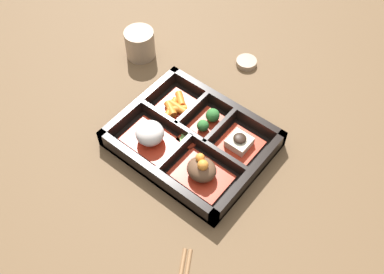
{
  "coord_description": "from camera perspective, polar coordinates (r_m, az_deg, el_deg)",
  "views": [
    {
      "loc": [
        -0.31,
        0.39,
        0.7
      ],
      "look_at": [
        0.0,
        0.0,
        0.03
      ],
      "focal_mm": 42.0,
      "sensor_mm": 36.0,
      "label": 1
    }
  ],
  "objects": [
    {
      "name": "bowl_carrots",
      "position": [
        0.9,
        -2.1,
        3.91
      ],
      "size": [
        0.07,
        0.08,
        0.02
      ],
      "color": "#B22D19",
      "rests_on": "bento_base"
    },
    {
      "name": "bowl_rice",
      "position": [
        0.84,
        -5.35,
        0.25
      ],
      "size": [
        0.1,
        0.07,
        0.05
      ],
      "color": "#B22D19",
      "rests_on": "bento_base"
    },
    {
      "name": "tea_cup",
      "position": [
        1.01,
        -6.64,
        11.75
      ],
      "size": [
        0.06,
        0.06,
        0.06
      ],
      "color": "gray",
      "rests_on": "ground_plane"
    },
    {
      "name": "bowl_greens",
      "position": [
        0.87,
        2.0,
        2.21
      ],
      "size": [
        0.05,
        0.08,
        0.03
      ],
      "color": "#B22D19",
      "rests_on": "bento_base"
    },
    {
      "name": "bowl_pickles",
      "position": [
        0.85,
        -0.62,
        -0.25
      ],
      "size": [
        0.04,
        0.04,
        0.01
      ],
      "color": "#B22D19",
      "rests_on": "bento_base"
    },
    {
      "name": "bowl_stew",
      "position": [
        0.8,
        1.22,
        -4.28
      ],
      "size": [
        0.1,
        0.07,
        0.05
      ],
      "color": "#B22D19",
      "rests_on": "bento_base"
    },
    {
      "name": "bento_rim",
      "position": [
        0.85,
        0.05,
        -0.14
      ],
      "size": [
        0.28,
        0.22,
        0.04
      ],
      "color": "black",
      "rests_on": "ground_plane"
    },
    {
      "name": "sauce_dish",
      "position": [
        1.01,
        6.92,
        9.41
      ],
      "size": [
        0.05,
        0.05,
        0.01
      ],
      "color": "gray",
      "rests_on": "ground_plane"
    },
    {
      "name": "bento_base",
      "position": [
        0.86,
        -0.0,
        -0.79
      ],
      "size": [
        0.28,
        0.22,
        0.01
      ],
      "color": "black",
      "rests_on": "ground_plane"
    },
    {
      "name": "ground_plane",
      "position": [
        0.86,
        -0.0,
        -0.98
      ],
      "size": [
        3.0,
        3.0,
        0.0
      ],
      "primitive_type": "plane",
      "color": "brown"
    },
    {
      "name": "bowl_tofu",
      "position": [
        0.85,
        6.0,
        -0.82
      ],
      "size": [
        0.07,
        0.08,
        0.03
      ],
      "color": "#B22D19",
      "rests_on": "bento_base"
    }
  ]
}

